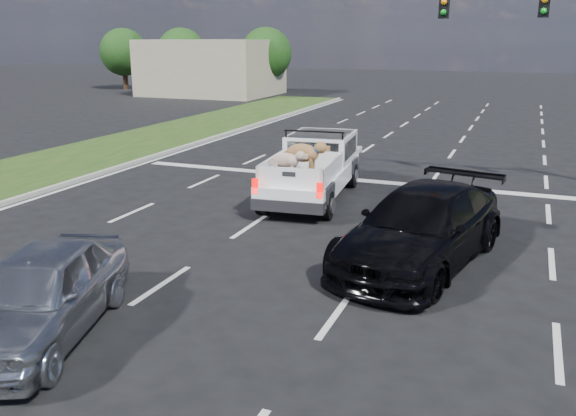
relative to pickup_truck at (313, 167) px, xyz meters
The scene contains 11 objects.
ground 7.47m from the pickup_truck, 80.46° to the right, with size 160.00×160.00×0.00m, color black.
road_markings 1.71m from the pickup_truck, 31.43° to the right, with size 17.75×60.00×0.01m.
grass_median_left 10.39m from the pickup_truck, behind, with size 5.00×60.00×0.10m, color #1D3F13.
curb_left 7.98m from the pickup_truck, behind, with size 0.15×60.00×0.14m, color #A3A096.
building_left 34.31m from the pickup_truck, 123.20° to the left, with size 10.00×8.00×4.40m, color tan.
tree_far_a 42.13m from the pickup_truck, 133.15° to the left, with size 4.20×4.20×5.40m.
tree_far_b 38.29m from the pickup_truck, 126.58° to the left, with size 4.20×4.20×5.40m.
tree_far_c 34.14m from the pickup_truck, 115.70° to the left, with size 4.20×4.20×5.40m.
pickup_truck is the anchor object (origin of this frame).
silver_sedan 9.82m from the pickup_truck, 96.60° to the right, with size 1.71×4.24×1.45m, color #ADAFB5.
black_coupe 5.82m from the pickup_truck, 48.12° to the right, with size 2.22×5.46×1.58m, color black.
Camera 1 is at (4.47, -9.20, 4.58)m, focal length 38.00 mm.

